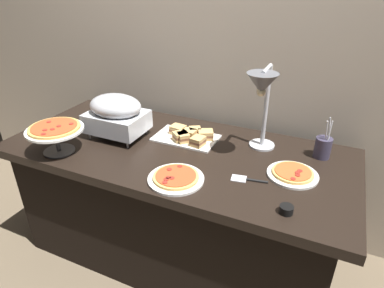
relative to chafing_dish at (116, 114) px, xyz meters
The scene contains 12 objects.
ground_plane 0.98m from the chafing_dish, ahead, with size 8.00×8.00×0.00m, color brown.
back_wall 0.69m from the chafing_dish, 53.04° to the left, with size 4.40×0.04×2.40m, color #B7A893.
buffet_table 0.64m from the chafing_dish, ahead, with size 1.90×0.84×0.76m.
chafing_dish is the anchor object (origin of this frame).
heat_lamp 0.83m from the chafing_dish, ahead, with size 0.15×0.30×0.46m.
pizza_plate_front 1.02m from the chafing_dish, ahead, with size 0.24×0.24×0.03m.
pizza_plate_center 0.60m from the chafing_dish, 27.76° to the right, with size 0.27×0.27×0.03m.
pizza_plate_raised_stand 0.34m from the chafing_dish, 121.93° to the right, with size 0.30×0.30×0.15m.
sandwich_platter 0.43m from the chafing_dish, 17.84° to the left, with size 0.36×0.23×0.06m.
sauce_cup_near 1.08m from the chafing_dish, 16.17° to the right, with size 0.06×0.06×0.03m.
utensil_holder 1.14m from the chafing_dish, 11.94° to the left, with size 0.08×0.08×0.22m.
serving_spatula 0.85m from the chafing_dish, ahead, with size 0.17×0.07×0.01m.
Camera 1 is at (0.74, -1.42, 1.63)m, focal length 31.02 mm.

